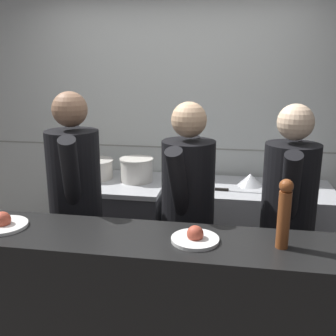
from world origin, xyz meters
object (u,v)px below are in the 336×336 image
object	(u,v)px
chef_head_cook	(76,205)
sauce_pot	(137,169)
plated_dish_main	(3,223)
chef_line	(287,220)
chefs_knife	(236,191)
mixing_bowl_steel	(250,180)
oven_range	(116,229)
plated_dish_appetiser	(195,237)
chef_sous	(188,216)
stock_pot	(95,168)
pepper_mill	(284,213)

from	to	relation	value
chef_head_cook	sauce_pot	bearing A→B (deg)	56.22
plated_dish_main	chef_line	distance (m)	1.72
chefs_knife	chef_line	bearing A→B (deg)	-61.11
mixing_bowl_steel	chefs_knife	size ratio (longest dim) A/B	0.53
chefs_knife	plated_dish_main	bearing A→B (deg)	-135.42
oven_range	chef_line	world-z (taller)	chef_line
sauce_pot	plated_dish_appetiser	world-z (taller)	plated_dish_appetiser
chef_sous	chef_line	distance (m)	0.64
mixing_bowl_steel	stock_pot	bearing A→B (deg)	-179.82
chef_head_cook	oven_range	bearing A→B (deg)	69.68
mixing_bowl_steel	chef_head_cook	size ratio (longest dim) A/B	0.12
plated_dish_appetiser	chef_sous	size ratio (longest dim) A/B	0.14
plated_dish_appetiser	chefs_knife	bearing A→B (deg)	80.75
oven_range	sauce_pot	distance (m)	0.60
chef_sous	pepper_mill	bearing A→B (deg)	-39.33
plated_dish_main	pepper_mill	xyz separation A→B (m)	(1.48, 0.01, 0.16)
plated_dish_appetiser	sauce_pot	bearing A→B (deg)	115.18
mixing_bowl_steel	pepper_mill	world-z (taller)	pepper_mill
oven_range	mixing_bowl_steel	size ratio (longest dim) A/B	4.23
chefs_knife	pepper_mill	bearing A→B (deg)	-79.78
oven_range	plated_dish_appetiser	bearing A→B (deg)	-57.81
stock_pot	chef_line	distance (m)	1.77
chefs_knife	plated_dish_main	distance (m)	1.77
stock_pot	sauce_pot	size ratio (longest dim) A/B	1.15
sauce_pot	plated_dish_main	size ratio (longest dim) A/B	1.10
stock_pot	chefs_knife	size ratio (longest dim) A/B	0.84
chefs_knife	plated_dish_main	size ratio (longest dim) A/B	1.52
pepper_mill	stock_pot	bearing A→B (deg)	136.12
mixing_bowl_steel	chef_line	world-z (taller)	chef_line
chefs_knife	plated_dish_main	xyz separation A→B (m)	(-1.26, -1.24, 0.15)
stock_pot	plated_dish_main	xyz separation A→B (m)	(-0.00, -1.42, 0.07)
mixing_bowl_steel	pepper_mill	xyz separation A→B (m)	(0.10, -1.42, 0.26)
pepper_mill	chef_sous	size ratio (longest dim) A/B	0.21
sauce_pot	pepper_mill	distance (m)	1.78
plated_dish_main	chef_sous	distance (m)	1.13
sauce_pot	plated_dish_main	xyz separation A→B (m)	(-0.40, -1.40, 0.05)
chefs_knife	chef_head_cook	size ratio (longest dim) A/B	0.23
plated_dish_main	chef_line	xyz separation A→B (m)	(1.59, 0.64, -0.13)
stock_pot	chef_head_cook	xyz separation A→B (m)	(0.17, -0.85, -0.03)
pepper_mill	chef_line	xyz separation A→B (m)	(0.11, 0.63, -0.29)
stock_pot	plated_dish_appetiser	bearing A→B (deg)	-53.51
stock_pot	mixing_bowl_steel	distance (m)	1.37
plated_dish_appetiser	stock_pot	bearing A→B (deg)	126.49
sauce_pot	pepper_mill	size ratio (longest dim) A/B	0.85
plated_dish_appetiser	chef_line	distance (m)	0.84
oven_range	mixing_bowl_steel	xyz separation A→B (m)	(1.18, 0.06, 0.51)
sauce_pot	mixing_bowl_steel	distance (m)	0.98
chefs_knife	plated_dish_appetiser	world-z (taller)	plated_dish_appetiser
sauce_pot	oven_range	bearing A→B (deg)	-169.54
stock_pot	sauce_pot	world-z (taller)	sauce_pot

